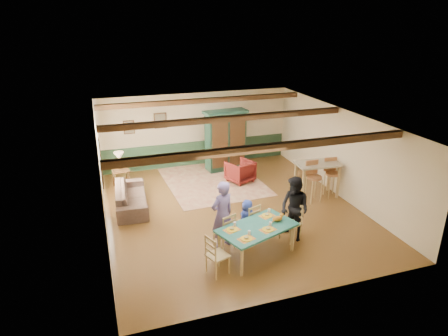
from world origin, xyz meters
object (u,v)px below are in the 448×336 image
object	(u,v)px
dining_chair_far_right	(249,221)
end_table	(121,178)
dining_chair_far_left	(224,230)
table_lamp	(119,161)
counter_table	(317,180)
person_woman	(294,209)
person_child	(247,218)
cat	(277,218)
bar_stool_right	(332,178)
dining_chair_end_left	(218,254)
dining_chair_end_right	(291,223)
dining_table	(257,241)
armchair	(240,171)
armoire	(225,140)
bar_stool_left	(314,182)
sofa	(131,197)
person_man	(222,215)

from	to	relation	value
dining_chair_far_right	end_table	distance (m)	5.07
dining_chair_far_left	table_lamp	world-z (taller)	table_lamp
dining_chair_far_left	counter_table	size ratio (longest dim) A/B	0.71
dining_chair_far_left	person_woman	bearing A→B (deg)	156.43
dining_chair_far_left	counter_table	distance (m)	4.10
person_child	cat	bearing A→B (deg)	99.46
end_table	bar_stool_right	world-z (taller)	bar_stool_right
person_woman	cat	bearing A→B (deg)	-81.87
dining_chair_end_left	person_woman	bearing A→B (deg)	-90.00
dining_chair_end_right	end_table	distance (m)	5.97
dining_chair_end_right	cat	xyz separation A→B (m)	(-0.53, -0.30, 0.36)
dining_table	armchair	bearing A→B (deg)	74.61
cat	person_child	bearing A→B (deg)	99.46
armoire	bar_stool_left	xyz separation A→B (m)	(1.65, -3.42, -0.46)
person_woman	person_child	world-z (taller)	person_woman
cat	sofa	world-z (taller)	cat
person_woman	sofa	bearing A→B (deg)	-149.67
armchair	counter_table	world-z (taller)	counter_table
armoire	armchair	xyz separation A→B (m)	(0.09, -1.28, -0.72)
dining_chair_end_right	person_child	size ratio (longest dim) A/B	0.95
armchair	person_woman	bearing A→B (deg)	67.65
bar_stool_left	dining_chair_end_left	bearing A→B (deg)	-148.26
counter_table	bar_stool_right	size ratio (longest dim) A/B	1.09
armchair	bar_stool_right	distance (m)	3.03
dining_table	armoire	xyz separation A→B (m)	(1.09, 5.58, 0.71)
armchair	end_table	size ratio (longest dim) A/B	1.27
dining_chair_far_right	person_woman	bearing A→B (deg)	139.73
person_man	person_woman	bearing A→B (deg)	154.13
sofa	end_table	world-z (taller)	sofa
person_woman	armoire	bearing A→B (deg)	160.90
dining_chair_far_right	person_child	bearing A→B (deg)	-90.00
dining_chair_end_left	table_lamp	bearing A→B (deg)	-3.56
dining_chair_far_right	person_woman	xyz separation A→B (m)	(1.04, -0.38, 0.35)
armchair	dining_chair_end_right	bearing A→B (deg)	66.28
dining_chair_end_left	person_man	xyz separation A→B (m)	(0.43, 1.00, 0.38)
armoire	sofa	size ratio (longest dim) A/B	0.99
dining_chair_far_left	armchair	distance (m)	4.17
dining_chair_far_right	bar_stool_left	xyz separation A→B (m)	(2.61, 1.35, 0.15)
dining_chair_far_right	armoire	xyz separation A→B (m)	(0.96, 4.77, 0.61)
cat	bar_stool_right	xyz separation A→B (m)	(2.91, 2.21, -0.23)
armoire	person_child	bearing A→B (deg)	-108.38
dining_chair_end_right	person_woman	bearing A→B (deg)	90.00
dining_table	sofa	distance (m)	4.29
dining_chair_end_left	table_lamp	world-z (taller)	table_lamp
end_table	table_lamp	xyz separation A→B (m)	(0.00, 0.00, 0.61)
sofa	person_child	bearing A→B (deg)	-131.12
dining_table	person_man	size ratio (longest dim) A/B	1.04
person_child	armchair	size ratio (longest dim) A/B	1.24
person_woman	sofa	world-z (taller)	person_woman
counter_table	person_woman	bearing A→B (deg)	-132.12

